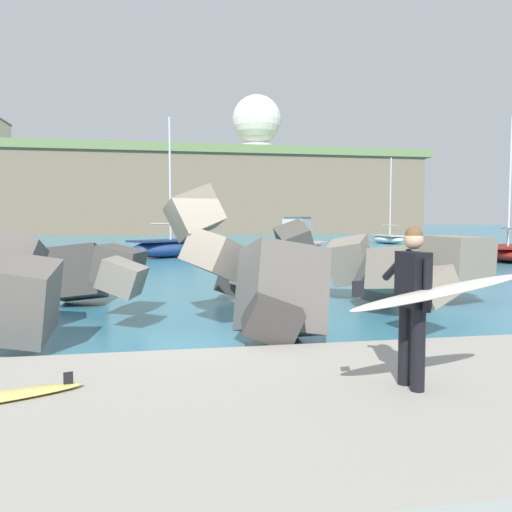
% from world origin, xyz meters
% --- Properties ---
extents(ground_plane, '(400.00, 400.00, 0.00)m').
position_xyz_m(ground_plane, '(0.00, 0.00, 0.00)').
color(ground_plane, teal).
extents(walkway_path, '(48.00, 4.40, 0.24)m').
position_xyz_m(walkway_path, '(0.00, -4.00, 0.12)').
color(walkway_path, '#9E998E').
rests_on(walkway_path, ground).
extents(breakwater_jetty, '(27.52, 6.67, 2.81)m').
position_xyz_m(breakwater_jetty, '(2.77, 1.48, 1.03)').
color(breakwater_jetty, '#605B56').
rests_on(breakwater_jetty, ground).
extents(surfer_with_board, '(2.12, 1.27, 1.78)m').
position_xyz_m(surfer_with_board, '(1.85, -4.07, 1.28)').
color(surfer_with_board, black).
rests_on(surfer_with_board, walkway_path).
extents(boat_near_left, '(4.71, 4.21, 7.78)m').
position_xyz_m(boat_near_left, '(-0.54, 20.11, 0.57)').
color(boat_near_left, navy).
rests_on(boat_near_left, ground).
extents(boat_mid_left, '(4.94, 5.87, 2.26)m').
position_xyz_m(boat_mid_left, '(6.90, 19.15, 0.68)').
color(boat_mid_left, white).
rests_on(boat_mid_left, ground).
extents(boat_mid_right, '(2.19, 4.67, 7.55)m').
position_xyz_m(boat_mid_right, '(19.14, 34.07, 0.46)').
color(boat_mid_right, white).
rests_on(boat_mid_right, ground).
extents(boat_far_left, '(3.54, 5.01, 7.17)m').
position_xyz_m(boat_far_left, '(16.39, 14.32, 0.47)').
color(boat_far_left, maroon).
rests_on(boat_far_left, ground).
extents(mooring_buoy_inner, '(0.44, 0.44, 0.44)m').
position_xyz_m(mooring_buoy_inner, '(11.75, 30.96, 0.22)').
color(mooring_buoy_inner, '#E54C1E').
rests_on(mooring_buoy_inner, ground).
extents(headland_bluff, '(109.27, 38.63, 12.80)m').
position_xyz_m(headland_bluff, '(-14.62, 83.16, 6.42)').
color(headland_bluff, '#756651').
rests_on(headland_bluff, ground).
extents(radar_dome, '(8.83, 8.83, 11.72)m').
position_xyz_m(radar_dome, '(16.57, 83.80, 19.34)').
color(radar_dome, silver).
rests_on(radar_dome, headland_bluff).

